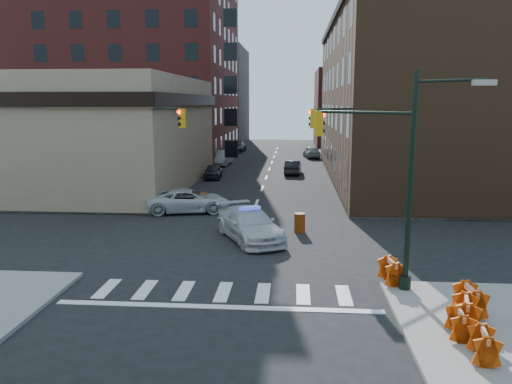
% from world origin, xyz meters
% --- Properties ---
extents(ground, '(140.00, 140.00, 0.00)m').
position_xyz_m(ground, '(0.00, 0.00, 0.00)').
color(ground, black).
rests_on(ground, ground).
extents(sidewalk_nw, '(34.00, 54.50, 0.15)m').
position_xyz_m(sidewalk_nw, '(-23.00, 32.75, 0.07)').
color(sidewalk_nw, gray).
rests_on(sidewalk_nw, ground).
extents(sidewalk_ne, '(34.00, 54.50, 0.15)m').
position_xyz_m(sidewalk_ne, '(23.00, 32.75, 0.07)').
color(sidewalk_ne, gray).
rests_on(sidewalk_ne, ground).
extents(bank_building, '(22.00, 22.00, 9.00)m').
position_xyz_m(bank_building, '(-17.00, 16.50, 4.50)').
color(bank_building, '#957F62').
rests_on(bank_building, ground).
extents(apartment_block, '(25.00, 25.00, 24.00)m').
position_xyz_m(apartment_block, '(-18.50, 40.00, 12.00)').
color(apartment_block, maroon).
rests_on(apartment_block, ground).
extents(commercial_row_ne, '(14.00, 34.00, 14.00)m').
position_xyz_m(commercial_row_ne, '(13.00, 22.50, 7.00)').
color(commercial_row_ne, '#4F341F').
rests_on(commercial_row_ne, ground).
extents(filler_nw, '(20.00, 18.00, 16.00)m').
position_xyz_m(filler_nw, '(-16.00, 62.00, 8.00)').
color(filler_nw, brown).
rests_on(filler_nw, ground).
extents(filler_ne, '(16.00, 16.00, 12.00)m').
position_xyz_m(filler_ne, '(14.00, 58.00, 6.00)').
color(filler_ne, maroon).
rests_on(filler_ne, ground).
extents(signal_pole_se, '(5.40, 5.27, 8.00)m').
position_xyz_m(signal_pole_se, '(6.04, -5.52, 4.61)').
color(signal_pole_se, black).
rests_on(signal_pole_se, sidewalk_se).
extents(signal_pole_nw, '(3.58, 3.67, 8.00)m').
position_xyz_m(signal_pole_nw, '(-5.85, 5.34, 4.34)').
color(signal_pole_nw, black).
rests_on(signal_pole_nw, sidewalk_nw).
extents(signal_pole_ne, '(3.67, 3.58, 8.00)m').
position_xyz_m(signal_pole_ne, '(5.84, 5.35, 4.34)').
color(signal_pole_ne, black).
rests_on(signal_pole_ne, sidewalk_ne).
extents(tree_ne_near, '(3.00, 3.00, 4.85)m').
position_xyz_m(tree_ne_near, '(7.50, 26.00, 3.49)').
color(tree_ne_near, black).
rests_on(tree_ne_near, sidewalk_ne).
extents(tree_ne_far, '(3.00, 3.00, 4.85)m').
position_xyz_m(tree_ne_far, '(7.50, 34.00, 3.49)').
color(tree_ne_far, black).
rests_on(tree_ne_far, sidewalk_ne).
extents(police_car, '(4.51, 6.00, 1.62)m').
position_xyz_m(police_car, '(0.35, 0.50, 0.81)').
color(police_car, silver).
rests_on(police_car, ground).
extents(pickup, '(5.80, 3.61, 1.50)m').
position_xyz_m(pickup, '(-4.18, 6.74, 0.75)').
color(pickup, '#B9B9BE').
rests_on(pickup, ground).
extents(parked_car_wnear, '(1.75, 3.88, 1.29)m').
position_xyz_m(parked_car_wnear, '(-4.91, 21.12, 0.65)').
color(parked_car_wnear, black).
rests_on(parked_car_wnear, ground).
extents(parked_car_wfar, '(2.08, 5.10, 1.64)m').
position_xyz_m(parked_car_wfar, '(-5.50, 31.04, 0.82)').
color(parked_car_wfar, '#95989D').
rests_on(parked_car_wfar, ground).
extents(parked_car_wdeep, '(2.53, 5.31, 1.49)m').
position_xyz_m(parked_car_wdeep, '(-5.50, 45.76, 0.75)').
color(parked_car_wdeep, black).
rests_on(parked_car_wdeep, ground).
extents(parked_car_enear, '(1.71, 4.23, 1.37)m').
position_xyz_m(parked_car_enear, '(2.50, 24.45, 0.68)').
color(parked_car_enear, black).
rests_on(parked_car_enear, ground).
extents(parked_car_efar, '(2.33, 4.63, 1.51)m').
position_xyz_m(parked_car_efar, '(4.85, 39.34, 0.76)').
color(parked_car_efar, '#9CA0A5').
rests_on(parked_car_efar, ground).
extents(pedestrian_a, '(0.71, 0.47, 1.91)m').
position_xyz_m(pedestrian_a, '(-7.84, 7.32, 1.11)').
color(pedestrian_a, black).
rests_on(pedestrian_a, sidewalk_nw).
extents(pedestrian_b, '(0.95, 0.86, 1.57)m').
position_xyz_m(pedestrian_b, '(-9.24, 6.73, 0.94)').
color(pedestrian_b, black).
rests_on(pedestrian_b, sidewalk_nw).
extents(pedestrian_c, '(0.96, 0.49, 1.58)m').
position_xyz_m(pedestrian_c, '(-13.00, 7.06, 0.94)').
color(pedestrian_c, '#222433').
rests_on(pedestrian_c, sidewalk_nw).
extents(barrel_road, '(0.72, 0.72, 1.06)m').
position_xyz_m(barrel_road, '(2.95, 2.18, 0.53)').
color(barrel_road, '#BE5108').
rests_on(barrel_road, ground).
extents(barrel_bank, '(0.70, 0.70, 1.06)m').
position_xyz_m(barrel_bank, '(-3.37, 7.77, 0.53)').
color(barrel_bank, orange).
rests_on(barrel_bank, ground).
extents(barricade_se_a, '(0.78, 1.28, 0.90)m').
position_xyz_m(barricade_se_a, '(6.40, -5.70, 0.60)').
color(barricade_se_a, '#C04A09').
rests_on(barricade_se_a, sidewalk_se).
extents(barricade_se_b, '(0.93, 1.38, 0.95)m').
position_xyz_m(barricade_se_b, '(7.96, -9.50, 0.62)').
color(barricade_se_b, '#E1550A').
rests_on(barricade_se_b, sidewalk_se).
extents(barricade_se_c, '(0.69, 1.30, 0.96)m').
position_xyz_m(barricade_se_c, '(8.42, -8.50, 0.63)').
color(barricade_se_c, '#CA5A09').
rests_on(barricade_se_c, sidewalk_se).
extents(barricade_se_d, '(0.67, 1.16, 0.83)m').
position_xyz_m(barricade_se_d, '(7.58, -10.17, 0.56)').
color(barricade_se_d, '#EC420B').
rests_on(barricade_se_d, sidewalk_se).
extents(barricade_se_e, '(0.73, 1.19, 0.83)m').
position_xyz_m(barricade_se_e, '(7.78, -11.50, 0.57)').
color(barricade_se_e, '#DA610A').
rests_on(barricade_se_e, sidewalk_se).
extents(barricade_nw_a, '(1.13, 0.67, 0.80)m').
position_xyz_m(barricade_nw_a, '(-6.94, 6.00, 0.55)').
color(barricade_nw_a, '#D64F0A').
rests_on(barricade_nw_a, sidewalk_nw).
extents(barricade_nw_b, '(1.07, 0.54, 0.80)m').
position_xyz_m(barricade_nw_b, '(-11.38, 8.00, 0.55)').
color(barricade_nw_b, red).
rests_on(barricade_nw_b, sidewalk_nw).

